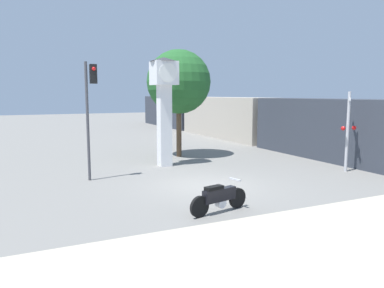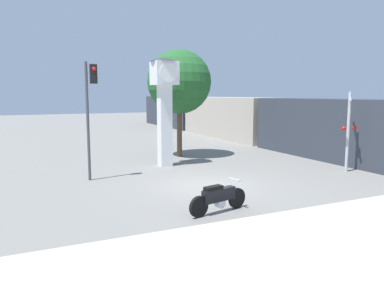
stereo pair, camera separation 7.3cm
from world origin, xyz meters
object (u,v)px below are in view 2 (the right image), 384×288
motorcycle (218,198)px  clock_tower (164,95)px  freight_train (228,117)px  railroad_crossing_signal (348,128)px  street_tree (179,82)px  traffic_light (90,101)px

motorcycle → clock_tower: clock_tower is taller
motorcycle → freight_train: bearing=46.3°
freight_train → railroad_crossing_signal: size_ratio=9.67×
clock_tower → railroad_crossing_signal: (7.31, -5.01, -1.55)m
motorcycle → railroad_crossing_signal: 9.16m
railroad_crossing_signal → clock_tower: bearing=145.5°
motorcycle → railroad_crossing_signal: bearing=6.1°
motorcycle → railroad_crossing_signal: railroad_crossing_signal is taller
freight_train → railroad_crossing_signal: railroad_crossing_signal is taller
motorcycle → street_tree: size_ratio=0.35×
clock_tower → street_tree: (1.81, 2.37, 0.73)m
clock_tower → street_tree: street_tree is taller
freight_train → traffic_light: (-13.54, -11.78, 1.70)m
motorcycle → freight_train: (10.81, 17.99, 1.23)m
motorcycle → traffic_light: (-2.73, 6.21, 2.92)m
clock_tower → freight_train: 14.03m
clock_tower → freight_train: size_ratio=0.15×
clock_tower → street_tree: size_ratio=0.88×
freight_train → motorcycle: bearing=-121.0°
motorcycle → clock_tower: size_ratio=0.40×
motorcycle → street_tree: street_tree is taller
motorcycle → traffic_light: traffic_light is taller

